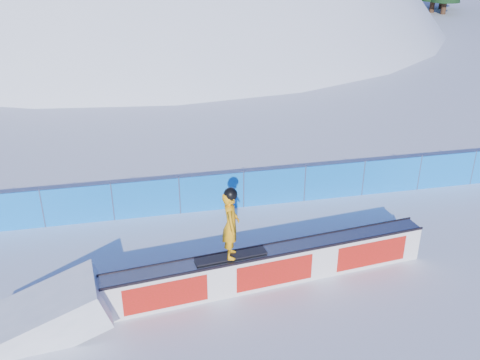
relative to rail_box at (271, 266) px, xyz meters
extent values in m
plane|color=white|center=(-0.80, -0.46, -0.49)|extent=(160.00, 160.00, 0.00)
sphere|color=white|center=(-0.80, 41.54, -18.49)|extent=(64.00, 64.00, 64.00)
cylinder|color=#372216|center=(26.52, 44.56, 0.11)|extent=(0.50, 0.50, 1.40)
cylinder|color=#372216|center=(26.52, 38.24, 0.11)|extent=(0.50, 0.50, 1.40)
cylinder|color=#372216|center=(28.75, 42.32, 0.11)|extent=(0.50, 0.50, 1.40)
cylinder|color=#372216|center=(30.96, 41.34, 0.11)|extent=(0.50, 0.50, 1.40)
cube|color=#0D78E5|center=(-0.80, 4.04, 0.11)|extent=(22.00, 0.03, 1.20)
cylinder|color=#3A4569|center=(-5.80, 4.04, 0.16)|extent=(0.05, 0.05, 1.30)
cylinder|color=#3A4569|center=(-3.80, 4.04, 0.16)|extent=(0.05, 0.05, 1.30)
cylinder|color=#3A4569|center=(-1.80, 4.04, 0.16)|extent=(0.05, 0.05, 1.30)
cylinder|color=#3A4569|center=(0.20, 4.04, 0.16)|extent=(0.05, 0.05, 1.30)
cylinder|color=#3A4569|center=(2.20, 4.04, 0.16)|extent=(0.05, 0.05, 1.30)
cylinder|color=#3A4569|center=(4.20, 4.04, 0.16)|extent=(0.05, 0.05, 1.30)
cylinder|color=#3A4569|center=(6.20, 4.04, 0.16)|extent=(0.05, 0.05, 1.30)
cylinder|color=#3A4569|center=(8.20, 4.04, 0.16)|extent=(0.05, 0.05, 1.30)
cube|color=white|center=(0.00, 0.00, -0.02)|extent=(8.22, 1.45, 0.92)
cube|color=#989CA6|center=(0.00, 0.00, 0.46)|extent=(8.14, 1.47, 0.04)
cube|color=black|center=(0.03, -0.27, 0.47)|extent=(8.16, 0.98, 0.06)
cube|color=black|center=(-0.03, 0.27, 0.47)|extent=(8.16, 0.98, 0.06)
cube|color=red|center=(0.03, -0.27, -0.02)|extent=(7.76, 0.92, 0.69)
cube|color=red|center=(-0.03, 0.27, -0.02)|extent=(7.76, 0.92, 0.69)
cube|color=black|center=(-1.02, -0.12, 0.52)|extent=(1.76, 0.51, 0.03)
imported|color=#F9A40F|center=(-1.02, -0.12, 1.37)|extent=(0.51, 0.68, 1.68)
sphere|color=black|center=(-1.02, -0.12, 2.16)|extent=(0.31, 0.31, 0.31)
camera|label=1|loc=(-3.02, -10.53, 7.55)|focal=40.00mm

